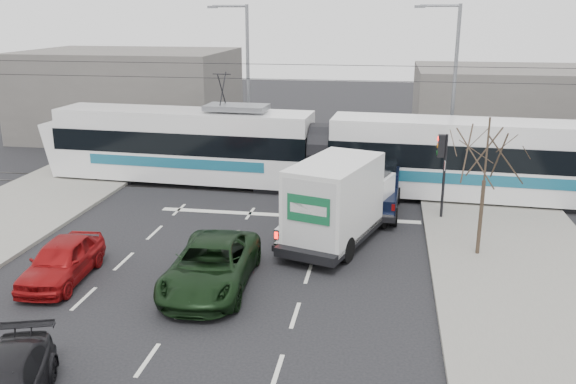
% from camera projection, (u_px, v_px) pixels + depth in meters
% --- Properties ---
extents(ground, '(120.00, 120.00, 0.00)m').
position_uv_depth(ground, '(260.00, 271.00, 21.12)').
color(ground, black).
rests_on(ground, ground).
extents(sidewalk_right, '(6.00, 60.00, 0.15)m').
position_uv_depth(sidewalk_right, '(532.00, 287.00, 19.70)').
color(sidewalk_right, gray).
rests_on(sidewalk_right, ground).
extents(rails, '(60.00, 1.60, 0.03)m').
position_uv_depth(rails, '(301.00, 190.00, 30.57)').
color(rails, '#33302D').
rests_on(rails, ground).
extents(building_left, '(14.00, 10.00, 6.00)m').
position_uv_depth(building_left, '(130.00, 94.00, 43.24)').
color(building_left, '#65605B').
rests_on(building_left, ground).
extents(building_right, '(12.00, 10.00, 5.00)m').
position_uv_depth(building_right, '(506.00, 105.00, 41.24)').
color(building_right, '#65605B').
rests_on(building_right, ground).
extents(bare_tree, '(2.40, 2.40, 5.00)m').
position_uv_depth(bare_tree, '(486.00, 156.00, 21.22)').
color(bare_tree, '#47382B').
rests_on(bare_tree, ground).
extents(traffic_signal, '(0.44, 0.44, 3.60)m').
position_uv_depth(traffic_signal, '(442.00, 158.00, 25.48)').
color(traffic_signal, black).
rests_on(traffic_signal, ground).
extents(street_lamp_near, '(2.38, 0.25, 9.00)m').
position_uv_depth(street_lamp_near, '(451.00, 81.00, 31.76)').
color(street_lamp_near, slate).
rests_on(street_lamp_near, ground).
extents(street_lamp_far, '(2.38, 0.25, 9.00)m').
position_uv_depth(street_lamp_far, '(245.00, 74.00, 35.44)').
color(street_lamp_far, slate).
rests_on(street_lamp_far, ground).
extents(catenary, '(60.00, 0.20, 7.00)m').
position_uv_depth(catenary, '(301.00, 113.00, 29.47)').
color(catenary, black).
rests_on(catenary, ground).
extents(tram, '(27.80, 4.40, 5.65)m').
position_uv_depth(tram, '(320.00, 151.00, 30.01)').
color(tram, white).
rests_on(tram, ground).
extents(silver_pickup, '(2.75, 5.48, 1.90)m').
position_uv_depth(silver_pickup, '(320.00, 214.00, 23.99)').
color(silver_pickup, black).
rests_on(silver_pickup, ground).
extents(box_truck, '(4.23, 7.06, 3.34)m').
position_uv_depth(box_truck, '(340.00, 201.00, 23.31)').
color(box_truck, black).
rests_on(box_truck, ground).
extents(navy_pickup, '(2.13, 5.06, 2.10)m').
position_uv_depth(navy_pickup, '(378.00, 189.00, 27.15)').
color(navy_pickup, black).
rests_on(navy_pickup, ground).
extents(green_car, '(2.71, 5.53, 1.51)m').
position_uv_depth(green_car, '(211.00, 266.00, 19.66)').
color(green_car, black).
rests_on(green_car, ground).
extents(red_car, '(1.94, 4.24, 1.41)m').
position_uv_depth(red_car, '(62.00, 261.00, 20.17)').
color(red_car, maroon).
rests_on(red_car, ground).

